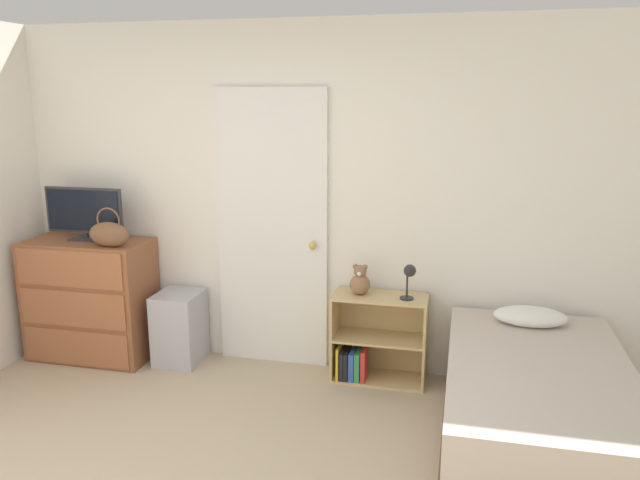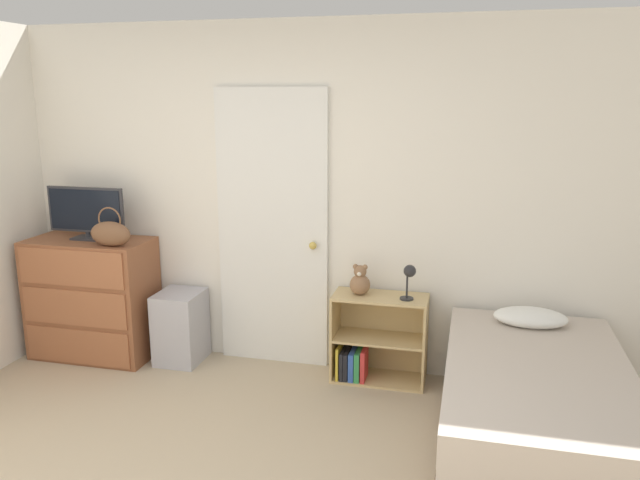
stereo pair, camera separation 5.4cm
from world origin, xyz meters
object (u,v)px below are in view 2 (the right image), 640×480
dresser (93,298)px  bed (535,409)px  teddy_bear (360,282)px  storage_bin (181,327)px  desk_lamp (409,276)px  tv (86,212)px  handbag (111,233)px  bookshelf (372,344)px

dresser → bed: 3.34m
teddy_bear → bed: size_ratio=0.12×
storage_bin → desk_lamp: desk_lamp is taller
bed → tv: bearing=168.2°
teddy_bear → bed: 1.45m
tv → bed: tv is taller
dresser → storage_bin: dresser is taller
dresser → handbag: bearing=-25.3°
storage_bin → bed: 2.65m
teddy_bear → desk_lamp: 0.36m
tv → bookshelf: size_ratio=0.95×
bookshelf → bed: bearing=-35.2°
tv → teddy_bear: tv is taller
tv → storage_bin: bearing=2.0°
dresser → handbag: 0.65m
bookshelf → desk_lamp: desk_lamp is taller
bookshelf → teddy_bear: size_ratio=3.01×
handbag → bookshelf: bearing=6.9°
bookshelf → bed: bed is taller
dresser → handbag: (0.29, -0.14, 0.57)m
dresser → storage_bin: size_ratio=1.71×
bookshelf → teddy_bear: (-0.09, -0.01, 0.47)m
tv → dresser: bearing=-66.8°
teddy_bear → desk_lamp: desk_lamp is taller
dresser → tv: tv is taller
teddy_bear → handbag: bearing=-172.9°
handbag → storage_bin: size_ratio=0.57×
desk_lamp → bed: bearing=-41.0°
dresser → bed: bearing=-11.3°
dresser → teddy_bear: bearing=2.3°
desk_lamp → teddy_bear: bearing=173.3°
dresser → teddy_bear: size_ratio=4.24×
bed → handbag: bearing=170.1°
desk_lamp → bed: 1.19m
tv → desk_lamp: 2.50m
teddy_bear → bookshelf: bearing=4.2°
desk_lamp → bed: desk_lamp is taller
handbag → bookshelf: 2.08m
storage_bin → dresser: bearing=-175.6°
dresser → bookshelf: bearing=2.4°
desk_lamp → storage_bin: bearing=179.7°
storage_bin → teddy_bear: bearing=1.3°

